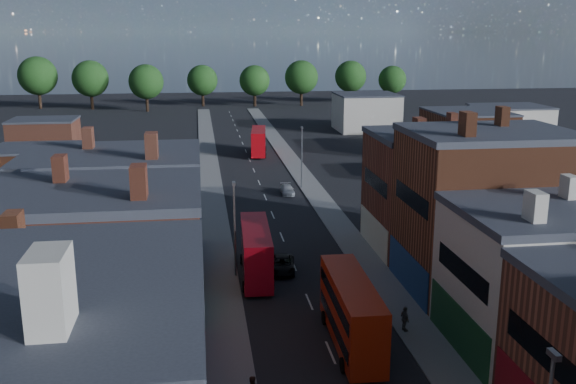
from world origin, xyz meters
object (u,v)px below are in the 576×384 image
object	(u,v)px
bus_0	(256,251)
ped_3	(405,319)
bus_1	(351,311)
car_2	(282,265)
bus_2	(259,141)
car_3	(287,190)

from	to	relation	value
bus_0	ped_3	distance (m)	14.78
bus_1	car_2	bearing A→B (deg)	102.38
bus_0	bus_2	xyz separation A→B (m)	(5.39, 54.75, 0.00)
bus_1	ped_3	world-z (taller)	bus_1
car_3	bus_2	bearing A→B (deg)	92.82
car_2	ped_3	bearing A→B (deg)	-55.05
bus_1	car_3	distance (m)	40.49
bus_0	ped_3	xyz separation A→B (m)	(9.06, -11.61, -1.29)
car_3	car_2	bearing A→B (deg)	-98.19
bus_1	bus_2	xyz separation A→B (m)	(0.39, 67.67, -0.11)
bus_0	bus_2	world-z (taller)	bus_2
car_3	ped_3	xyz separation A→B (m)	(2.62, -39.10, 0.44)
bus_1	bus_2	bearing A→B (deg)	90.98
car_2	ped_3	xyz separation A→B (m)	(6.76, -12.49, 0.37)
bus_1	ped_3	size ratio (longest dim) A/B	5.91
car_3	ped_3	world-z (taller)	ped_3
car_2	bus_1	bearing A→B (deg)	-72.39
bus_0	car_3	world-z (taller)	bus_0
bus_2	car_2	size ratio (longest dim) A/B	2.23
car_3	ped_3	distance (m)	39.19
car_2	ped_3	distance (m)	14.21
car_2	bus_2	bearing A→B (deg)	93.26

